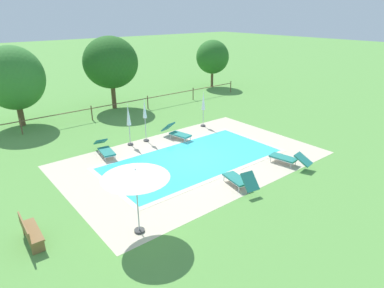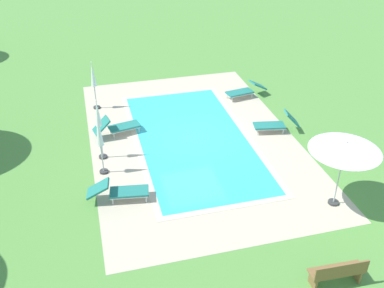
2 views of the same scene
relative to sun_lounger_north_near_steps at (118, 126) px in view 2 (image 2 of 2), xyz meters
name	(u,v)px [view 2 (image 2 of 2)]	position (x,y,z in m)	size (l,w,h in m)	color
ground_plane	(192,139)	(-1.16, -2.93, -0.38)	(160.00, 160.00, 0.00)	#599342
pool_deck_paving	(192,139)	(-1.16, -2.93, -0.38)	(12.90, 8.30, 0.01)	beige
swimming_pool_water	(192,139)	(-1.16, -2.93, -0.37)	(8.92, 4.32, 0.01)	#38C6D1
pool_coping_rim	(192,139)	(-1.16, -2.93, -0.37)	(9.40, 4.80, 0.01)	beige
sun_lounger_north_near_steps	(118,126)	(0.00, 0.00, 0.00)	(0.99, 2.04, 0.89)	#237A70
sun_lounger_north_mid	(276,124)	(-1.47, -6.50, 0.01)	(0.94, 1.99, 0.94)	#237A70
sun_lounger_north_far	(120,191)	(-4.41, 0.42, -0.02)	(0.90, 2.11, 0.76)	#237A70
sun_lounger_north_end	(245,90)	(2.08, -6.45, -0.02)	(0.94, 2.13, 0.75)	#237A70
patio_umbrella_open_foreground	(345,147)	(-6.41, -6.43, 1.85)	(2.24, 2.24, 2.44)	#383838
patio_umbrella_closed_row_west	(99,136)	(-2.66, 0.84, 1.18)	(0.32, 0.32, 2.37)	#383838
patio_umbrella_closed_row_mid_west	(93,79)	(2.70, 0.70, 1.12)	(0.32, 0.32, 2.31)	#383838
patio_umbrella_closed_row_centre	(98,120)	(-1.65, 0.79, 1.27)	(0.32, 0.32, 2.49)	#383838
wooden_bench_lawn_side	(338,272)	(-9.47, -4.71, 0.09)	(0.51, 1.52, 0.87)	olive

